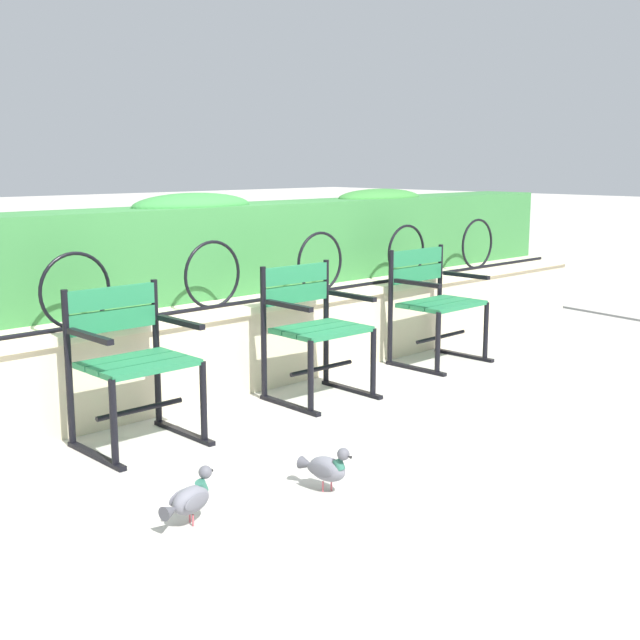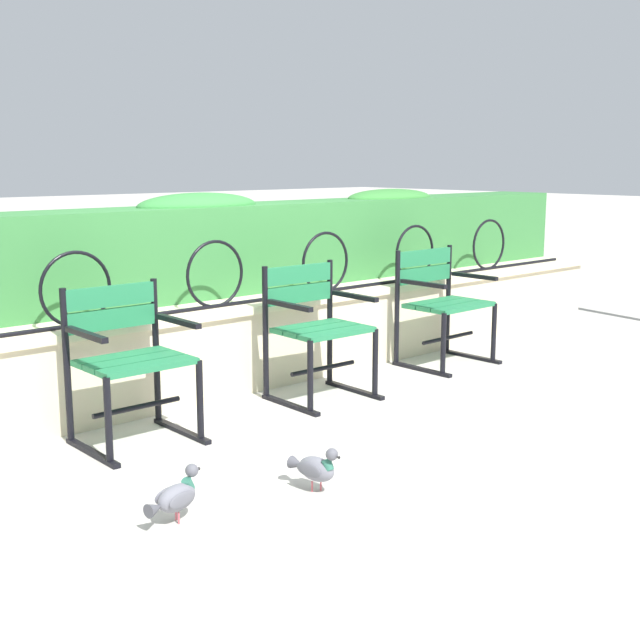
{
  "view_description": "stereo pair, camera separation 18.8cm",
  "coord_description": "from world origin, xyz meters",
  "px_view_note": "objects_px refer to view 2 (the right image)",
  "views": [
    {
      "loc": [
        -3.33,
        -3.29,
        1.46
      ],
      "look_at": [
        0.0,
        0.14,
        0.55
      ],
      "focal_mm": 47.23,
      "sensor_mm": 36.0,
      "label": 1
    },
    {
      "loc": [
        -3.19,
        -3.41,
        1.46
      ],
      "look_at": [
        0.0,
        0.14,
        0.55
      ],
      "focal_mm": 47.23,
      "sensor_mm": 36.0,
      "label": 2
    }
  ],
  "objects_px": {
    "park_chair_right": "(441,301)",
    "park_chair_left": "(128,357)",
    "pigeon_far_side": "(176,497)",
    "park_chair_centre": "(315,326)",
    "pigeon_near_chairs": "(316,467)"
  },
  "relations": [
    {
      "from": "park_chair_left",
      "to": "park_chair_centre",
      "type": "distance_m",
      "value": 1.28
    },
    {
      "from": "park_chair_left",
      "to": "pigeon_far_side",
      "type": "xyz_separation_m",
      "value": [
        -0.38,
        -1.04,
        -0.34
      ]
    },
    {
      "from": "park_chair_right",
      "to": "pigeon_near_chairs",
      "type": "relative_size",
      "value": 2.86
    },
    {
      "from": "pigeon_near_chairs",
      "to": "pigeon_far_side",
      "type": "xyz_separation_m",
      "value": [
        -0.64,
        0.13,
        0.0
      ]
    },
    {
      "from": "park_chair_left",
      "to": "pigeon_far_side",
      "type": "relative_size",
      "value": 2.84
    },
    {
      "from": "park_chair_right",
      "to": "pigeon_far_side",
      "type": "relative_size",
      "value": 2.87
    },
    {
      "from": "park_chair_centre",
      "to": "pigeon_far_side",
      "type": "relative_size",
      "value": 2.86
    },
    {
      "from": "park_chair_right",
      "to": "park_chair_left",
      "type": "bearing_deg",
      "value": -179.09
    },
    {
      "from": "pigeon_far_side",
      "to": "park_chair_right",
      "type": "bearing_deg",
      "value": 20.24
    },
    {
      "from": "park_chair_right",
      "to": "pigeon_near_chairs",
      "type": "height_order",
      "value": "park_chair_right"
    },
    {
      "from": "pigeon_far_side",
      "to": "park_chair_left",
      "type": "bearing_deg",
      "value": 69.88
    },
    {
      "from": "pigeon_far_side",
      "to": "park_chair_centre",
      "type": "bearing_deg",
      "value": 31.42
    },
    {
      "from": "park_chair_centre",
      "to": "park_chair_right",
      "type": "bearing_deg",
      "value": 3.06
    },
    {
      "from": "park_chair_centre",
      "to": "pigeon_near_chairs",
      "type": "bearing_deg",
      "value": -131.53
    },
    {
      "from": "pigeon_near_chairs",
      "to": "pigeon_far_side",
      "type": "relative_size",
      "value": 1.0
    }
  ]
}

